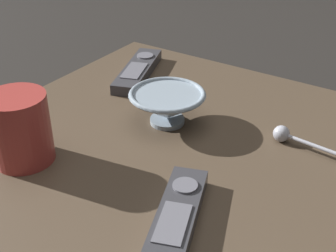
# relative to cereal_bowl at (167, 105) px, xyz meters

# --- Properties ---
(ground_plane) EXTENTS (6.00, 6.00, 0.00)m
(ground_plane) POSITION_rel_cereal_bowl_xyz_m (0.04, -0.06, -0.08)
(ground_plane) COLOR black
(table) EXTENTS (0.63, 0.67, 0.05)m
(table) POSITION_rel_cereal_bowl_xyz_m (0.04, -0.06, -0.06)
(table) COLOR #4C3D2D
(table) RESTS_ON ground
(cereal_bowl) EXTENTS (0.13, 0.13, 0.06)m
(cereal_bowl) POSITION_rel_cereal_bowl_xyz_m (0.00, 0.00, 0.00)
(cereal_bowl) COLOR #8C9EAD
(cereal_bowl) RESTS_ON table
(coffee_mug) EXTENTS (0.09, 0.09, 0.10)m
(coffee_mug) POSITION_rel_cereal_bowl_xyz_m (-0.12, -0.20, 0.02)
(coffee_mug) COLOR #A53833
(coffee_mug) RESTS_ON table
(teaspoon) EXTENTS (0.12, 0.03, 0.03)m
(teaspoon) POSITION_rel_cereal_bowl_xyz_m (0.19, 0.05, -0.02)
(teaspoon) COLOR #A3A5B2
(teaspoon) RESTS_ON table
(tv_remote_near) EXTENTS (0.10, 0.18, 0.02)m
(tv_remote_near) POSITION_rel_cereal_bowl_xyz_m (0.15, -0.20, -0.02)
(tv_remote_near) COLOR #38383D
(tv_remote_near) RESTS_ON table
(tv_remote_far) EXTENTS (0.11, 0.20, 0.02)m
(tv_remote_far) POSITION_rel_cereal_bowl_xyz_m (-0.15, 0.13, -0.02)
(tv_remote_far) COLOR #38383D
(tv_remote_far) RESTS_ON table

